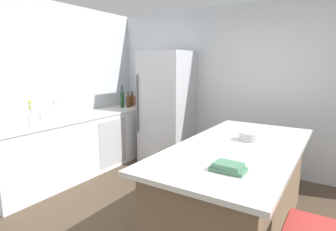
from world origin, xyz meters
TOP-DOWN VIEW (x-y plane):
  - wall_rear at (0.00, 2.25)m, footprint 6.00×0.10m
  - wall_left at (-2.45, 0.00)m, footprint 0.10×6.00m
  - counter_run_left at (-2.09, 0.70)m, footprint 0.65×2.84m
  - kitchen_island at (0.48, 0.43)m, footprint 1.07×2.23m
  - refrigerator at (-1.24, 1.84)m, footprint 0.78×0.76m
  - sink_faucet at (-2.14, 0.28)m, footprint 0.15×0.05m
  - flower_vase at (-2.05, -0.13)m, footprint 0.09×0.09m
  - hot_sauce_bottle at (-2.06, 2.00)m, footprint 0.04×0.04m
  - whiskey_bottle at (-2.08, 1.90)m, footprint 0.09×0.09m
  - gin_bottle at (-2.10, 1.80)m, footprint 0.08×0.08m
  - syrup_bottle at (-2.02, 1.72)m, footprint 0.07×0.07m
  - wine_bottle at (-2.08, 1.63)m, footprint 0.07×0.07m
  - cookbook_stack at (0.62, -0.25)m, footprint 0.25×0.16m
  - mixing_bowl at (0.51, 0.66)m, footprint 0.21×0.21m

SIDE VIEW (x-z plane):
  - counter_run_left at x=-2.09m, z-range 0.00..0.92m
  - kitchen_island at x=0.48m, z-range 0.01..0.92m
  - cookbook_stack at x=0.62m, z-range 0.91..0.97m
  - refrigerator at x=-1.24m, z-range 0.00..1.91m
  - mixing_bowl at x=0.51m, z-range 0.91..1.00m
  - hot_sauce_bottle at x=-2.06m, z-range 0.90..1.12m
  - flower_vase at x=-2.05m, z-range 0.85..1.17m
  - whiskey_bottle at x=-2.08m, z-range 0.89..1.15m
  - syrup_bottle at x=-2.02m, z-range 0.89..1.15m
  - gin_bottle at x=-2.10m, z-range 0.89..1.17m
  - wine_bottle at x=-2.08m, z-range 0.87..1.27m
  - sink_faucet at x=-2.14m, z-range 0.92..1.22m
  - wall_rear at x=0.00m, z-range 0.00..2.60m
  - wall_left at x=-2.45m, z-range 0.00..2.60m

